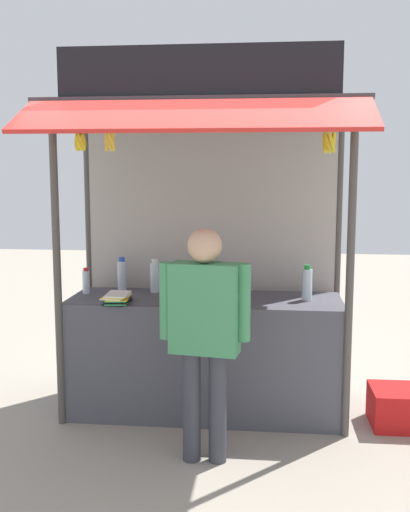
{
  "coord_description": "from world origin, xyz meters",
  "views": [
    {
      "loc": [
        0.52,
        -4.87,
        2.01
      ],
      "look_at": [
        0.0,
        0.0,
        1.32
      ],
      "focal_mm": 42.73,
      "sensor_mm": 36.0,
      "label": 1
    }
  ],
  "objects_px": {
    "plastic_crate": "(398,407)",
    "water_bottle_rear_center": "(86,281)",
    "water_bottle_far_left": "(122,275)",
    "banana_bunch_inner_left": "(80,142)",
    "magazine_stack_mid_right": "(182,299)",
    "vendor_person": "(205,324)",
    "banana_bunch_rightmost": "(110,140)",
    "water_bottle_left": "(155,276)",
    "magazine_stack_center": "(117,298)",
    "banana_bunch_leftmost": "(329,141)",
    "water_bottle_far_right": "(307,284)"
  },
  "relations": [
    {
      "from": "water_bottle_far_right",
      "to": "banana_bunch_inner_left",
      "type": "xyz_separation_m",
      "value": [
        -1.7,
        -0.48,
        1.11
      ]
    },
    {
      "from": "banana_bunch_inner_left",
      "to": "vendor_person",
      "type": "xyz_separation_m",
      "value": [
        0.96,
        -0.41,
        -1.23
      ]
    },
    {
      "from": "magazine_stack_center",
      "to": "banana_bunch_inner_left",
      "type": "relative_size",
      "value": 1.19
    },
    {
      "from": "water_bottle_left",
      "to": "vendor_person",
      "type": "bearing_deg",
      "value": -63.19
    },
    {
      "from": "water_bottle_far_right",
      "to": "water_bottle_far_left",
      "type": "relative_size",
      "value": 1.01
    },
    {
      "from": "water_bottle_left",
      "to": "water_bottle_far_left",
      "type": "bearing_deg",
      "value": 164.27
    },
    {
      "from": "vendor_person",
      "to": "plastic_crate",
      "type": "xyz_separation_m",
      "value": [
        1.46,
        0.75,
        -0.83
      ]
    },
    {
      "from": "water_bottle_left",
      "to": "vendor_person",
      "type": "relative_size",
      "value": 0.18
    },
    {
      "from": "plastic_crate",
      "to": "vendor_person",
      "type": "bearing_deg",
      "value": -152.82
    },
    {
      "from": "vendor_person",
      "to": "magazine_stack_center",
      "type": "bearing_deg",
      "value": 149.72
    },
    {
      "from": "banana_bunch_inner_left",
      "to": "banana_bunch_rightmost",
      "type": "relative_size",
      "value": 0.99
    },
    {
      "from": "water_bottle_rear_center",
      "to": "plastic_crate",
      "type": "bearing_deg",
      "value": -4.81
    },
    {
      "from": "water_bottle_far_left",
      "to": "water_bottle_rear_center",
      "type": "bearing_deg",
      "value": -142.4
    },
    {
      "from": "plastic_crate",
      "to": "banana_bunch_leftmost",
      "type": "bearing_deg",
      "value": -151.56
    },
    {
      "from": "water_bottle_rear_center",
      "to": "water_bottle_far_right",
      "type": "relative_size",
      "value": 0.77
    },
    {
      "from": "water_bottle_far_right",
      "to": "plastic_crate",
      "type": "distance_m",
      "value": 1.21
    },
    {
      "from": "banana_bunch_inner_left",
      "to": "plastic_crate",
      "type": "height_order",
      "value": "banana_bunch_inner_left"
    },
    {
      "from": "water_bottle_far_right",
      "to": "vendor_person",
      "type": "relative_size",
      "value": 0.18
    },
    {
      "from": "water_bottle_left",
      "to": "vendor_person",
      "type": "distance_m",
      "value": 1.22
    },
    {
      "from": "water_bottle_far_left",
      "to": "banana_bunch_inner_left",
      "type": "distance_m",
      "value": 1.35
    },
    {
      "from": "banana_bunch_inner_left",
      "to": "vendor_person",
      "type": "height_order",
      "value": "banana_bunch_inner_left"
    },
    {
      "from": "water_bottle_far_right",
      "to": "banana_bunch_inner_left",
      "type": "distance_m",
      "value": 2.08
    },
    {
      "from": "banana_bunch_rightmost",
      "to": "vendor_person",
      "type": "relative_size",
      "value": 0.15
    },
    {
      "from": "water_bottle_far_right",
      "to": "magazine_stack_center",
      "type": "relative_size",
      "value": 0.97
    },
    {
      "from": "banana_bunch_leftmost",
      "to": "magazine_stack_mid_right",
      "type": "bearing_deg",
      "value": 166.59
    },
    {
      "from": "vendor_person",
      "to": "plastic_crate",
      "type": "distance_m",
      "value": 1.84
    },
    {
      "from": "banana_bunch_leftmost",
      "to": "plastic_crate",
      "type": "relative_size",
      "value": 0.64
    },
    {
      "from": "banana_bunch_leftmost",
      "to": "plastic_crate",
      "type": "bearing_deg",
      "value": 28.44
    },
    {
      "from": "water_bottle_far_right",
      "to": "vendor_person",
      "type": "bearing_deg",
      "value": -129.59
    },
    {
      "from": "banana_bunch_rightmost",
      "to": "plastic_crate",
      "type": "height_order",
      "value": "banana_bunch_rightmost"
    },
    {
      "from": "water_bottle_far_right",
      "to": "water_bottle_left",
      "type": "height_order",
      "value": "water_bottle_left"
    },
    {
      "from": "magazine_stack_mid_right",
      "to": "banana_bunch_inner_left",
      "type": "height_order",
      "value": "banana_bunch_inner_left"
    },
    {
      "from": "magazine_stack_mid_right",
      "to": "water_bottle_far_right",
      "type": "bearing_deg",
      "value": 12.52
    },
    {
      "from": "water_bottle_left",
      "to": "banana_bunch_inner_left",
      "type": "bearing_deg",
      "value": -121.62
    },
    {
      "from": "magazine_stack_center",
      "to": "banana_bunch_leftmost",
      "type": "height_order",
      "value": "banana_bunch_leftmost"
    },
    {
      "from": "magazine_stack_mid_right",
      "to": "vendor_person",
      "type": "relative_size",
      "value": 0.18
    },
    {
      "from": "magazine_stack_mid_right",
      "to": "vendor_person",
      "type": "bearing_deg",
      "value": -69.43
    },
    {
      "from": "banana_bunch_rightmost",
      "to": "vendor_person",
      "type": "bearing_deg",
      "value": -29.18
    },
    {
      "from": "magazine_stack_center",
      "to": "banana_bunch_inner_left",
      "type": "height_order",
      "value": "banana_bunch_inner_left"
    },
    {
      "from": "water_bottle_rear_center",
      "to": "magazine_stack_center",
      "type": "bearing_deg",
      "value": -44.54
    },
    {
      "from": "magazine_stack_center",
      "to": "water_bottle_left",
      "type": "bearing_deg",
      "value": 65.83
    },
    {
      "from": "water_bottle_left",
      "to": "magazine_stack_center",
      "type": "bearing_deg",
      "value": -114.17
    },
    {
      "from": "banana_bunch_rightmost",
      "to": "banana_bunch_leftmost",
      "type": "relative_size",
      "value": 0.92
    },
    {
      "from": "water_bottle_rear_center",
      "to": "banana_bunch_rightmost",
      "type": "relative_size",
      "value": 0.88
    },
    {
      "from": "plastic_crate",
      "to": "water_bottle_rear_center",
      "type": "bearing_deg",
      "value": 175.19
    },
    {
      "from": "water_bottle_far_right",
      "to": "banana_bunch_leftmost",
      "type": "bearing_deg",
      "value": -78.23
    },
    {
      "from": "water_bottle_far_right",
      "to": "plastic_crate",
      "type": "height_order",
      "value": "water_bottle_far_right"
    },
    {
      "from": "water_bottle_rear_center",
      "to": "banana_bunch_inner_left",
      "type": "distance_m",
      "value": 1.28
    },
    {
      "from": "magazine_stack_mid_right",
      "to": "banana_bunch_leftmost",
      "type": "distance_m",
      "value": 1.64
    },
    {
      "from": "water_bottle_rear_center",
      "to": "banana_bunch_leftmost",
      "type": "bearing_deg",
      "value": -15.89
    }
  ]
}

